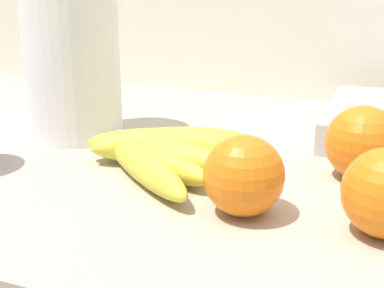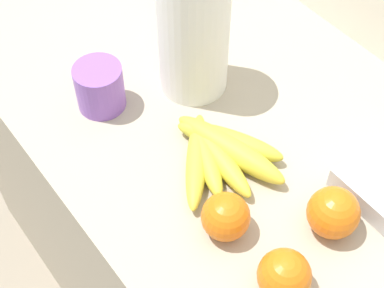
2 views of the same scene
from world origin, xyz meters
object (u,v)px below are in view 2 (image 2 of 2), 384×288
at_px(orange_back_right, 333,213).
at_px(orange_far_right, 226,217).
at_px(banana_bunch, 219,151).
at_px(orange_center, 284,276).
at_px(paper_towel_roll, 193,31).
at_px(mug, 100,87).

distance_m(orange_back_right, orange_far_right, 0.16).
relative_size(banana_bunch, orange_center, 2.88).
distance_m(banana_bunch, paper_towel_roll, 0.21).
bearing_deg(orange_far_right, orange_back_right, 54.53).
height_order(banana_bunch, orange_far_right, orange_far_right).
relative_size(banana_bunch, orange_back_right, 2.76).
relative_size(orange_far_right, mug, 0.86).
height_order(banana_bunch, orange_back_right, orange_back_right).
distance_m(orange_far_right, paper_towel_roll, 0.33).
xyz_separation_m(orange_center, orange_back_right, (-0.03, 0.13, 0.00)).
bearing_deg(banana_bunch, orange_far_right, -34.98).
bearing_deg(banana_bunch, paper_towel_roll, 155.80).
bearing_deg(banana_bunch, orange_back_right, 14.17).
relative_size(orange_far_right, paper_towel_roll, 0.27).
relative_size(orange_back_right, mug, 0.93).
bearing_deg(mug, banana_bunch, 21.58).
bearing_deg(orange_center, orange_far_right, -178.22).
bearing_deg(orange_center, orange_back_right, 103.17).
distance_m(orange_center, orange_back_right, 0.13).
xyz_separation_m(banana_bunch, orange_back_right, (0.21, 0.05, 0.02)).
height_order(banana_bunch, mug, mug).
height_order(orange_back_right, mug, mug).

